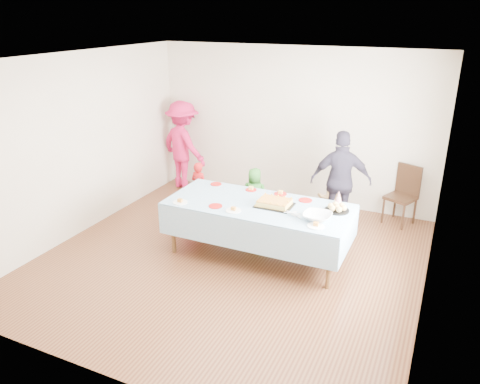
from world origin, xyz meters
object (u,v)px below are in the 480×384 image
object	(u,v)px
dining_chair	(404,191)
adult_left	(183,145)
party_table	(258,208)
birthday_cake	(274,203)

from	to	relation	value
dining_chair	adult_left	size ratio (longest dim) A/B	0.57
party_table	dining_chair	distance (m)	2.63
party_table	dining_chair	xyz separation A→B (m)	(1.69, 2.00, -0.19)
party_table	dining_chair	bearing A→B (deg)	49.88
party_table	birthday_cake	distance (m)	0.24
party_table	dining_chair	world-z (taller)	dining_chair
party_table	adult_left	distance (m)	3.04
party_table	birthday_cake	bearing A→B (deg)	7.96
dining_chair	adult_left	world-z (taller)	adult_left
party_table	adult_left	size ratio (longest dim) A/B	1.49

